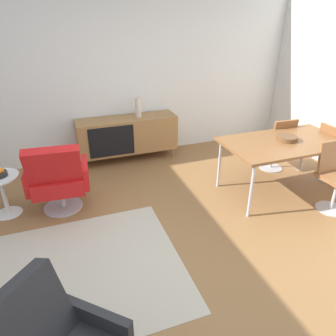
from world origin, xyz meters
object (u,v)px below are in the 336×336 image
vase_cobalt (138,107)px  dining_table (285,144)px  dining_chair_back_right (277,142)px  sideboard (127,135)px  lounge_chair_red (58,177)px  dining_chair_front_right (335,174)px  dining_chair_far_end (334,151)px  wooden_bowl_on_table (287,138)px  side_table_round (3,191)px

vase_cobalt → dining_table: (1.50, -1.72, -0.18)m
dining_chair_back_right → dining_table: bearing=-121.9°
sideboard → lounge_chair_red: (-1.14, -1.20, 0.03)m
vase_cobalt → dining_chair_back_right: vase_cobalt is taller
dining_chair_front_right → lounge_chair_red: bearing=161.3°
dining_chair_far_end → lounge_chair_red: 3.76m
dining_chair_back_right → lounge_chair_red: 3.18m
vase_cobalt → dining_chair_back_right: (1.84, -1.17, -0.41)m
dining_table → wooden_bowl_on_table: wooden_bowl_on_table is taller
dining_chair_front_right → lounge_chair_red: lounge_chair_red is taller
dining_chair_back_right → side_table_round: bearing=178.2°
vase_cobalt → dining_chair_front_right: 2.96m
vase_cobalt → dining_chair_front_right: vase_cobalt is taller
dining_chair_far_end → dining_chair_back_right: size_ratio=1.00×
vase_cobalt → dining_table: size_ratio=0.19×
dining_chair_front_right → dining_chair_far_end: bearing=45.9°
vase_cobalt → lounge_chair_red: vase_cobalt is taller
sideboard → dining_chair_back_right: 2.35m
side_table_round → dining_chair_far_end: bearing=-8.8°
lounge_chair_red → dining_chair_front_right: bearing=-18.7°
vase_cobalt → dining_chair_back_right: bearing=-32.3°
vase_cobalt → dining_chair_far_end: size_ratio=0.36×
sideboard → dining_chair_front_right: dining_chair_front_right is taller
dining_table → wooden_bowl_on_table: (0.03, 0.02, 0.07)m
vase_cobalt → wooden_bowl_on_table: bearing=-48.1°
wooden_bowl_on_table → dining_table: bearing=-153.4°
dining_chair_far_end → lounge_chair_red: lounge_chair_red is taller
dining_chair_back_right → wooden_bowl_on_table: bearing=-120.0°
dining_table → dining_chair_back_right: size_ratio=1.87×
wooden_bowl_on_table → dining_chair_front_right: (0.31, -0.58, -0.30)m
wooden_bowl_on_table → side_table_round: (-3.51, 0.66, -0.45)m
side_table_round → dining_chair_front_right: bearing=-17.9°
vase_cobalt → side_table_round: bearing=-152.2°
side_table_round → wooden_bowl_on_table: bearing=-10.7°
dining_chair_front_right → lounge_chair_red: (-3.18, 1.08, -0.00)m
wooden_bowl_on_table → dining_chair_far_end: size_ratio=0.30×
dining_chair_back_right → lounge_chair_red: bearing=-179.3°
vase_cobalt → dining_chair_far_end: 2.97m
dining_chair_front_right → vase_cobalt: bearing=128.9°
dining_chair_front_right → wooden_bowl_on_table: bearing=118.6°
dining_chair_back_right → dining_chair_front_right: size_ratio=1.00×
vase_cobalt → dining_chair_back_right: size_ratio=0.36×
vase_cobalt → dining_table: vase_cobalt is taller
vase_cobalt → side_table_round: size_ratio=0.60×
sideboard → dining_chair_far_end: 3.11m
lounge_chair_red → side_table_round: (-0.64, 0.16, -0.15)m
dining_chair_front_right → side_table_round: 4.02m
dining_table → side_table_round: 3.56m
vase_cobalt → lounge_chair_red: bearing=-138.0°
sideboard → lounge_chair_red: lounge_chair_red is taller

